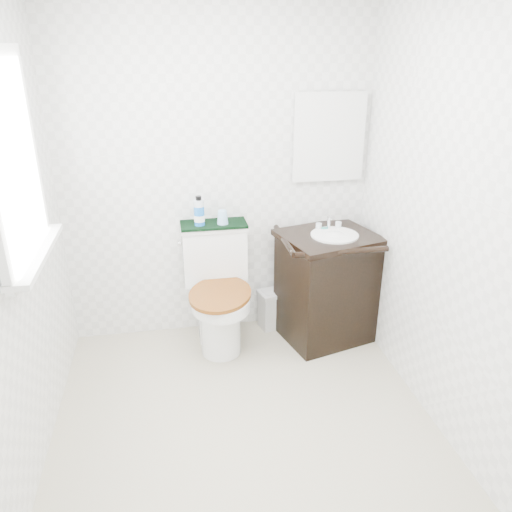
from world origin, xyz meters
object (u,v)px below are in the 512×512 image
object	(u,v)px
mouthwash_bottle	(199,212)
vanity	(326,284)
cup	(223,217)
toilet	(218,296)
trash_bin	(273,309)

from	to	relation	value
mouthwash_bottle	vanity	bearing A→B (deg)	-10.33
vanity	mouthwash_bottle	size ratio (longest dim) A/B	4.43
cup	vanity	bearing A→B (deg)	-12.19
toilet	trash_bin	size ratio (longest dim) A/B	2.86
trash_bin	cup	xyz separation A→B (m)	(-0.38, -0.04, 0.79)
vanity	toilet	bearing A→B (deg)	175.68
trash_bin	cup	world-z (taller)	cup
trash_bin	mouthwash_bottle	size ratio (longest dim) A/B	1.47
vanity	trash_bin	xyz separation A→B (m)	(-0.36, 0.20, -0.28)
trash_bin	toilet	bearing A→B (deg)	-162.73
vanity	trash_bin	world-z (taller)	vanity
toilet	cup	world-z (taller)	cup
trash_bin	mouthwash_bottle	world-z (taller)	mouthwash_bottle
mouthwash_bottle	trash_bin	bearing A→B (deg)	3.54
vanity	cup	bearing A→B (deg)	167.81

